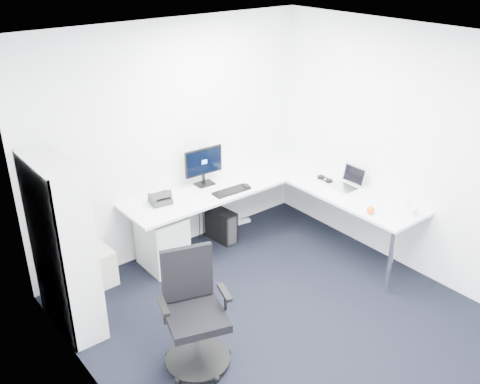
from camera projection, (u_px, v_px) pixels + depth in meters
ground at (295, 330)px, 5.18m from camera, size 4.20×4.20×0.00m
ceiling at (311, 47)px, 4.02m from camera, size 4.20×4.20×0.00m
wall_back at (172, 141)px, 6.09m from camera, size 3.60×0.02×2.70m
wall_left at (110, 282)px, 3.59m from camera, size 0.02×4.20×2.70m
wall_right at (425, 158)px, 5.61m from camera, size 0.02×4.20×2.70m
l_desk at (248, 223)px, 6.31m from camera, size 2.69×1.51×0.78m
drawer_pedestal at (162, 241)px, 6.07m from camera, size 0.43×0.53×0.65m
bookshelf at (62, 247)px, 4.92m from camera, size 0.34×0.87×1.73m
task_chair at (196, 315)px, 4.55m from camera, size 0.76×0.76×1.07m
black_pc_tower at (221, 225)px, 6.66m from camera, size 0.22×0.43×0.41m
beige_pc_tower at (101, 263)px, 5.87m from camera, size 0.21×0.43×0.41m
power_strip at (238, 223)px, 7.09m from camera, size 0.36×0.12×0.04m
monitor at (204, 166)px, 6.26m from camera, size 0.50×0.18×0.47m
black_keyboard at (231, 191)px, 6.18m from camera, size 0.46×0.18×0.02m
mouse at (246, 187)px, 6.27m from camera, size 0.09×0.12×0.04m
desk_phone at (160, 197)px, 5.89m from camera, size 0.26×0.26×0.15m
laptop at (343, 179)px, 6.22m from camera, size 0.32×0.32×0.23m
white_keyboard at (337, 196)px, 6.07m from camera, size 0.14×0.42×0.01m
headphones at (325, 178)px, 6.46m from camera, size 0.14×0.21×0.05m
orange_fruit at (371, 210)px, 5.67m from camera, size 0.09×0.09×0.09m
tissue_box at (405, 208)px, 5.71m from camera, size 0.18×0.25×0.08m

